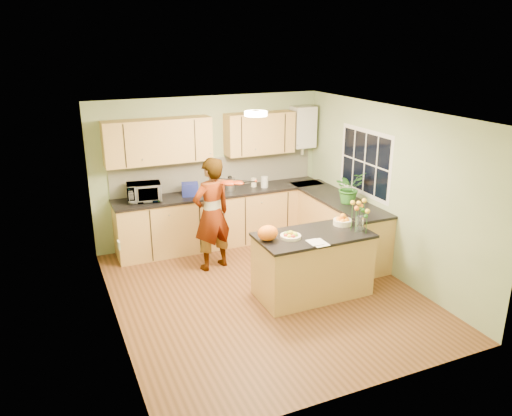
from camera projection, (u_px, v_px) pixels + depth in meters
name	position (u px, v px, depth m)	size (l,w,h in m)	color
floor	(264.00, 293.00, 6.99)	(4.50, 4.50, 0.00)	#533117
ceiling	(265.00, 113.00, 6.19)	(4.00, 4.50, 0.02)	white
wall_back	(210.00, 170.00, 8.54)	(4.00, 0.02, 2.50)	gray
wall_front	(366.00, 280.00, 4.64)	(4.00, 0.02, 2.50)	gray
wall_left	(110.00, 231.00, 5.82)	(0.02, 4.50, 2.50)	gray
wall_right	(388.00, 191.00, 7.35)	(0.02, 4.50, 2.50)	gray
back_counter	(223.00, 217.00, 8.57)	(3.64, 0.62, 0.94)	tan
right_counter	(337.00, 225.00, 8.22)	(0.62, 2.24, 0.94)	tan
splashback	(216.00, 172.00, 8.58)	(3.60, 0.02, 0.52)	silver
upper_cabinets	(202.00, 138.00, 8.13)	(3.20, 0.34, 0.70)	tan
boiler	(303.00, 127.00, 8.84)	(0.40, 0.30, 0.86)	silver
window_right	(365.00, 163.00, 7.77)	(0.01, 1.30, 1.05)	silver
light_switch	(119.00, 245.00, 5.29)	(0.02, 0.09, 0.09)	silver
ceiling_lamp	(256.00, 113.00, 6.46)	(0.30, 0.30, 0.07)	#FFEABF
peninsula_island	(313.00, 264.00, 6.84)	(1.56, 0.80, 0.89)	tan
fruit_dish	(291.00, 235.00, 6.55)	(0.27, 0.27, 0.10)	#F1E4C1
orange_bowl	(343.00, 220.00, 7.01)	(0.26, 0.26, 0.15)	#F1E4C1
flower_vase	(360.00, 209.00, 6.66)	(0.27, 0.27, 0.49)	silver
orange_bag	(268.00, 233.00, 6.45)	(0.27, 0.23, 0.20)	orange
papers	(319.00, 243.00, 6.39)	(0.19, 0.27, 0.01)	white
violinist	(212.00, 214.00, 7.50)	(0.64, 0.42, 1.75)	tan
violin	(229.00, 183.00, 7.22)	(0.54, 0.22, 0.11)	#531105
microwave	(144.00, 192.00, 7.87)	(0.52, 0.35, 0.29)	silver
blue_box	(190.00, 189.00, 8.15)	(0.26, 0.19, 0.21)	navy
kettle	(230.00, 183.00, 8.44)	(0.16, 0.16, 0.29)	silver
jar_cream	(254.00, 182.00, 8.65)	(0.10, 0.10, 0.15)	#F1E4C1
jar_white	(264.00, 182.00, 8.61)	(0.12, 0.12, 0.19)	silver
potted_plant	(349.00, 188.00, 7.74)	(0.45, 0.39, 0.50)	#2D6D24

